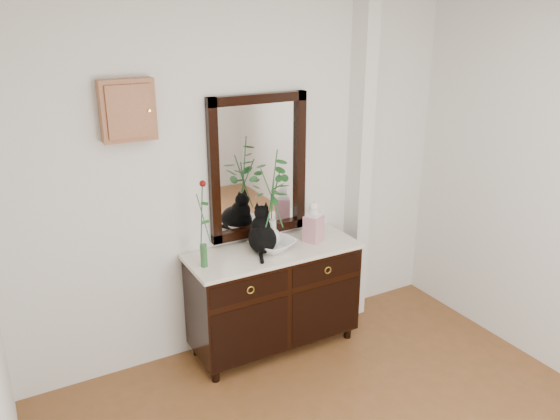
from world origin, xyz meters
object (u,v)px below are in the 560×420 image
lotus_bowl (272,245)px  ginger_jar (314,221)px  sideboard (274,293)px  cat (262,230)px

lotus_bowl → ginger_jar: 0.38m
sideboard → cat: bearing=171.4°
cat → ginger_jar: (0.44, -0.02, -0.01)m
cat → lotus_bowl: cat is taller
cat → ginger_jar: 0.44m
lotus_bowl → sideboard: bearing=-12.2°
lotus_bowl → ginger_jar: ginger_jar is taller
cat → lotus_bowl: (0.08, -0.01, -0.13)m
sideboard → lotus_bowl: 0.42m
cat → ginger_jar: bearing=20.7°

